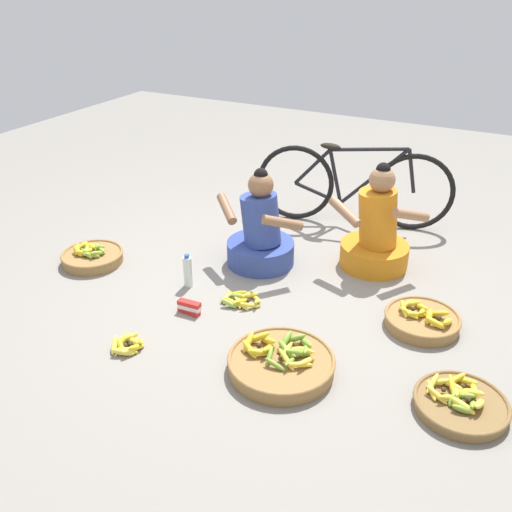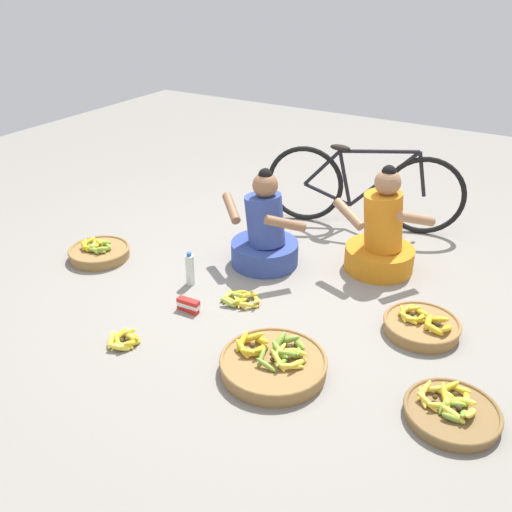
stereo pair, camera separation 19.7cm
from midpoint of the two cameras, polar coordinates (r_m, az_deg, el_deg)
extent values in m
plane|color=gray|center=(4.08, 2.82, -3.22)|extent=(10.00, 10.00, 0.00)
cylinder|color=#334793|center=(4.36, 2.18, 0.32)|extent=(0.52, 0.52, 0.18)
cylinder|color=#334793|center=(4.23, 2.24, 3.68)|extent=(0.36, 0.32, 0.41)
sphere|color=#8C6042|center=(4.13, 2.32, 7.18)|extent=(0.19, 0.19, 0.19)
sphere|color=black|center=(4.10, 2.34, 8.17)|extent=(0.10, 0.10, 0.10)
cylinder|color=#8C6042|center=(4.24, -1.19, 4.88)|extent=(0.27, 0.26, 0.16)
cylinder|color=#8C6042|center=(4.00, 4.40, 3.29)|extent=(0.27, 0.26, 0.16)
cylinder|color=orange|center=(4.40, 13.61, -0.21)|extent=(0.52, 0.52, 0.18)
cylinder|color=orange|center=(4.27, 14.06, 3.42)|extent=(0.41, 0.39, 0.46)
sphere|color=#9E704C|center=(4.16, 14.55, 7.22)|extent=(0.19, 0.19, 0.19)
sphere|color=black|center=(4.13, 14.67, 8.20)|extent=(0.10, 0.10, 0.10)
cylinder|color=#9E704C|center=(4.12, 10.75, 4.19)|extent=(0.30, 0.21, 0.16)
cylinder|color=#9E704C|center=(4.15, 17.24, 3.60)|extent=(0.25, 0.28, 0.16)
torus|color=black|center=(5.04, 6.09, 7.27)|extent=(0.67, 0.21, 0.68)
torus|color=black|center=(4.97, 17.75, 5.79)|extent=(0.67, 0.21, 0.68)
cylinder|color=black|center=(4.93, 13.93, 7.52)|extent=(0.54, 0.17, 0.55)
cylinder|color=black|center=(4.96, 10.14, 7.72)|extent=(0.15, 0.07, 0.49)
cylinder|color=black|center=(4.86, 13.55, 10.25)|extent=(0.64, 0.19, 0.08)
cylinder|color=black|center=(5.03, 8.35, 6.18)|extent=(0.42, 0.14, 0.18)
cylinder|color=black|center=(4.96, 7.85, 8.83)|extent=(0.31, 0.11, 0.35)
cylinder|color=black|center=(4.91, 17.60, 7.88)|extent=(0.12, 0.06, 0.38)
ellipsoid|color=black|center=(4.88, 9.70, 10.76)|extent=(0.18, 0.08, 0.05)
cylinder|color=olive|center=(3.30, 3.51, -11.06)|extent=(0.61, 0.61, 0.08)
torus|color=olive|center=(3.27, 3.53, -10.51)|extent=(0.62, 0.62, 0.02)
ellipsoid|color=yellow|center=(3.22, 6.09, -10.76)|extent=(0.06, 0.16, 0.07)
ellipsoid|color=yellow|center=(3.29, 6.01, -9.70)|extent=(0.16, 0.09, 0.09)
ellipsoid|color=yellow|center=(3.31, 5.29, -9.57)|extent=(0.16, 0.08, 0.06)
ellipsoid|color=yellow|center=(3.28, 4.02, -9.80)|extent=(0.05, 0.16, 0.08)
ellipsoid|color=yellow|center=(3.21, 4.03, -10.55)|extent=(0.15, 0.11, 0.09)
ellipsoid|color=yellow|center=(3.20, 5.34, -11.09)|extent=(0.15, 0.12, 0.06)
sphere|color=#382D19|center=(3.25, 5.08, -10.28)|extent=(0.03, 0.03, 0.03)
ellipsoid|color=olive|center=(3.31, 6.20, -9.45)|extent=(0.07, 0.16, 0.07)
ellipsoid|color=olive|center=(3.34, 6.15, -8.94)|extent=(0.14, 0.13, 0.09)
ellipsoid|color=olive|center=(3.37, 4.92, -8.49)|extent=(0.15, 0.12, 0.08)
ellipsoid|color=olive|center=(3.34, 4.05, -8.70)|extent=(0.05, 0.16, 0.10)
ellipsoid|color=olive|center=(3.30, 4.01, -9.54)|extent=(0.15, 0.12, 0.07)
ellipsoid|color=olive|center=(3.27, 5.23, -9.90)|extent=(0.15, 0.12, 0.08)
sphere|color=#382D19|center=(3.32, 5.05, -9.22)|extent=(0.04, 0.04, 0.04)
ellipsoid|color=gold|center=(3.29, 2.31, -9.40)|extent=(0.05, 0.15, 0.09)
ellipsoid|color=gold|center=(3.35, 2.29, -8.62)|extent=(0.15, 0.10, 0.10)
ellipsoid|color=gold|center=(3.37, 1.30, -8.31)|extent=(0.15, 0.11, 0.10)
ellipsoid|color=gold|center=(3.34, 0.28, -8.70)|extent=(0.05, 0.15, 0.09)
ellipsoid|color=gold|center=(3.30, 0.33, -9.42)|extent=(0.15, 0.11, 0.08)
ellipsoid|color=gold|center=(3.27, 1.37, -9.79)|extent=(0.15, 0.11, 0.07)
sphere|color=#382D19|center=(3.32, 1.33, -9.10)|extent=(0.03, 0.03, 0.03)
ellipsoid|color=olive|center=(3.21, 4.40, -10.77)|extent=(0.03, 0.14, 0.07)
ellipsoid|color=olive|center=(3.28, 4.08, -9.98)|extent=(0.14, 0.05, 0.05)
ellipsoid|color=olive|center=(3.24, 2.34, -10.19)|extent=(0.06, 0.14, 0.08)
ellipsoid|color=olive|center=(3.19, 2.85, -11.02)|extent=(0.14, 0.03, 0.07)
sphere|color=#382D19|center=(3.23, 3.41, -10.46)|extent=(0.03, 0.03, 0.03)
cylinder|color=olive|center=(3.78, 17.86, -6.90)|extent=(0.47, 0.47, 0.07)
torus|color=olive|center=(3.76, 17.94, -6.44)|extent=(0.49, 0.49, 0.02)
ellipsoid|color=gold|center=(3.69, 20.24, -6.91)|extent=(0.07, 0.14, 0.08)
ellipsoid|color=gold|center=(3.76, 19.47, -6.13)|extent=(0.14, 0.06, 0.07)
ellipsoid|color=gold|center=(3.71, 18.54, -6.38)|extent=(0.05, 0.14, 0.08)
ellipsoid|color=gold|center=(3.66, 19.07, -7.05)|extent=(0.14, 0.06, 0.07)
sphere|color=#382D19|center=(3.71, 19.42, -6.62)|extent=(0.04, 0.04, 0.04)
ellipsoid|color=yellow|center=(3.76, 17.95, -5.91)|extent=(0.04, 0.14, 0.07)
ellipsoid|color=yellow|center=(3.80, 17.84, -5.46)|extent=(0.13, 0.12, 0.08)
ellipsoid|color=yellow|center=(3.82, 16.89, -5.17)|extent=(0.14, 0.09, 0.07)
ellipsoid|color=yellow|center=(3.80, 16.40, -5.25)|extent=(0.10, 0.14, 0.06)
ellipsoid|color=yellow|center=(3.75, 16.17, -5.63)|extent=(0.10, 0.13, 0.09)
ellipsoid|color=yellow|center=(3.72, 16.64, -6.09)|extent=(0.14, 0.06, 0.07)
ellipsoid|color=yellow|center=(3.72, 17.39, -6.21)|extent=(0.13, 0.11, 0.06)
sphere|color=#382D19|center=(3.77, 17.05, -5.68)|extent=(0.03, 0.03, 0.03)
cylinder|color=olive|center=(4.60, -14.40, 0.23)|extent=(0.46, 0.46, 0.08)
torus|color=olive|center=(4.58, -14.46, 0.65)|extent=(0.48, 0.48, 0.02)
ellipsoid|color=#8CAD38|center=(4.51, -13.93, 0.71)|extent=(0.07, 0.14, 0.08)
ellipsoid|color=#8CAD38|center=(4.57, -13.61, 1.04)|extent=(0.14, 0.10, 0.06)
ellipsoid|color=#8CAD38|center=(4.60, -13.91, 1.24)|extent=(0.14, 0.05, 0.07)
ellipsoid|color=#8CAD38|center=(4.61, -14.48, 1.22)|extent=(0.11, 0.13, 0.07)
ellipsoid|color=#8CAD38|center=(4.58, -15.05, 0.94)|extent=(0.09, 0.14, 0.06)
ellipsoid|color=#8CAD38|center=(4.53, -14.98, 0.68)|extent=(0.14, 0.06, 0.08)
ellipsoid|color=#8CAD38|center=(4.51, -14.58, 0.51)|extent=(0.14, 0.09, 0.06)
sphere|color=#382D19|center=(4.56, -14.34, 0.91)|extent=(0.03, 0.03, 0.03)
ellipsoid|color=gold|center=(4.56, -14.58, 0.98)|extent=(0.05, 0.14, 0.08)
ellipsoid|color=gold|center=(4.61, -14.41, 1.28)|extent=(0.13, 0.11, 0.08)
ellipsoid|color=gold|center=(4.65, -14.86, 1.40)|extent=(0.14, 0.09, 0.06)
ellipsoid|color=gold|center=(4.65, -15.46, 1.37)|extent=(0.08, 0.14, 0.08)
ellipsoid|color=gold|center=(4.61, -15.83, 1.11)|extent=(0.11, 0.14, 0.08)
ellipsoid|color=gold|center=(4.58, -15.79, 0.93)|extent=(0.14, 0.09, 0.08)
ellipsoid|color=gold|center=(4.55, -15.27, 0.75)|extent=(0.14, 0.11, 0.06)
sphere|color=#382D19|center=(4.60, -15.12, 1.11)|extent=(0.04, 0.04, 0.04)
cylinder|color=brown|center=(3.22, 20.95, -14.77)|extent=(0.48, 0.48, 0.05)
torus|color=brown|center=(3.20, 21.04, -14.41)|extent=(0.50, 0.50, 0.02)
ellipsoid|color=yellow|center=(3.16, 22.66, -14.51)|extent=(0.06, 0.15, 0.08)
ellipsoid|color=yellow|center=(3.22, 22.01, -13.52)|extent=(0.15, 0.06, 0.08)
ellipsoid|color=yellow|center=(3.17, 20.46, -14.06)|extent=(0.06, 0.15, 0.06)
ellipsoid|color=yellow|center=(3.13, 21.14, -14.79)|extent=(0.15, 0.07, 0.07)
sphere|color=#382D19|center=(3.18, 21.59, -14.18)|extent=(0.04, 0.04, 0.04)
ellipsoid|color=yellow|center=(3.26, 22.23, -13.10)|extent=(0.06, 0.13, 0.06)
ellipsoid|color=yellow|center=(3.30, 21.61, -12.48)|extent=(0.13, 0.06, 0.06)
ellipsoid|color=yellow|center=(3.29, 20.64, -12.35)|extent=(0.11, 0.12, 0.07)
ellipsoid|color=yellow|center=(3.24, 20.25, -12.93)|extent=(0.09, 0.13, 0.08)
ellipsoid|color=yellow|center=(3.21, 21.28, -13.65)|extent=(0.13, 0.07, 0.06)
sphere|color=#382D19|center=(3.26, 21.22, -12.98)|extent=(0.03, 0.03, 0.03)
ellipsoid|color=yellow|center=(3.20, 20.60, -13.48)|extent=(0.05, 0.15, 0.08)
ellipsoid|color=yellow|center=(3.24, 20.21, -12.90)|extent=(0.14, 0.10, 0.07)
ellipsoid|color=yellow|center=(3.25, 19.24, -12.64)|extent=(0.14, 0.08, 0.06)
ellipsoid|color=yellow|center=(3.22, 18.41, -12.84)|extent=(0.06, 0.14, 0.08)
ellipsoid|color=yellow|center=(3.19, 18.30, -13.47)|extent=(0.10, 0.14, 0.05)
ellipsoid|color=yellow|center=(3.16, 18.75, -13.87)|extent=(0.14, 0.08, 0.07)
ellipsoid|color=yellow|center=(3.16, 19.94, -14.09)|extent=(0.13, 0.11, 0.07)
sphere|color=#382D19|center=(3.20, 19.43, -13.38)|extent=(0.03, 0.03, 0.03)
ellipsoid|color=olive|center=(3.15, 22.06, -14.65)|extent=(0.04, 0.12, 0.08)
ellipsoid|color=olive|center=(3.19, 21.27, -13.87)|extent=(0.12, 0.04, 0.07)
ellipsoid|color=olive|center=(3.16, 20.28, -14.11)|extent=(0.05, 0.12, 0.07)
ellipsoid|color=olive|center=(3.12, 21.08, -15.11)|extent=(0.12, 0.05, 0.05)
sphere|color=#382D19|center=(3.16, 21.14, -14.45)|extent=(0.03, 0.03, 0.03)
ellipsoid|color=yellow|center=(3.53, -11.35, -8.86)|extent=(0.07, 0.15, 0.07)
ellipsoid|color=yellow|center=(3.60, -11.13, -8.05)|extent=(0.15, 0.07, 0.07)
ellipsoid|color=yellow|center=(3.62, -11.97, -7.81)|extent=(0.13, 0.12, 0.08)
ellipsoid|color=yellow|center=(3.58, -12.93, -8.32)|extent=(0.10, 0.14, 0.09)
ellipsoid|color=yellow|center=(3.52, -12.19, -9.03)|extent=(0.14, 0.10, 0.07)
sphere|color=#382D19|center=(3.57, -11.95, -8.43)|extent=(0.04, 0.04, 0.04)
ellipsoid|color=gold|center=(3.54, -10.86, -8.66)|extent=(0.06, 0.13, 0.08)
ellipsoid|color=gold|center=(3.58, -10.54, -8.10)|extent=(0.12, 0.11, 0.08)
ellipsoid|color=gold|center=(3.62, -11.48, -7.76)|extent=(0.12, 0.11, 0.08)
ellipsoid|color=gold|center=(3.61, -12.09, -7.94)|extent=(0.04, 0.13, 0.09)
ellipsoid|color=gold|center=(3.57, -12.34, -8.48)|extent=(0.13, 0.10, 0.08)
ellipsoid|color=gold|center=(3.54, -11.73, -8.92)|extent=(0.13, 0.08, 0.06)
sphere|color=#382D19|center=(3.58, -11.43, -8.35)|extent=(0.03, 0.03, 0.03)
ellipsoid|color=gold|center=(3.87, 0.03, -4.57)|extent=(0.06, 0.15, 0.08)
ellipsoid|color=gold|center=(3.96, -0.37, -3.78)|extent=(0.15, 0.07, 0.07)
ellipsoid|color=gold|center=(3.93, -1.52, -4.13)|extent=(0.06, 0.15, 0.06)
ellipsoid|color=gold|center=(3.85, -0.94, -4.68)|extent=(0.15, 0.06, 0.09)
sphere|color=#382D19|center=(3.91, -0.64, -4.28)|extent=(0.03, 0.03, 0.03)
ellipsoid|color=yellow|center=(3.86, 1.54, -4.61)|extent=(0.06, 0.15, 0.08)
ellipsoid|color=yellow|center=(3.90, 1.51, -4.40)|extent=(0.13, 0.12, 0.06)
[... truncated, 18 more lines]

